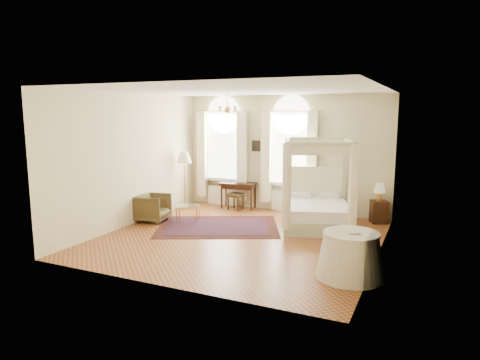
{
  "coord_description": "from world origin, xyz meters",
  "views": [
    {
      "loc": [
        3.91,
        -8.54,
        2.86
      ],
      "look_at": [
        -0.19,
        0.4,
        1.26
      ],
      "focal_mm": 32.0,
      "sensor_mm": 36.0,
      "label": 1
    }
  ],
  "objects_px": {
    "nightstand": "(379,212)",
    "armchair": "(153,208)",
    "canopy_bed": "(317,208)",
    "writing_desk": "(238,186)",
    "coffee_table": "(188,207)",
    "stool": "(236,196)",
    "side_table": "(350,255)",
    "floor_lamp": "(184,160)"
  },
  "relations": [
    {
      "from": "canopy_bed",
      "to": "armchair",
      "type": "height_order",
      "value": "canopy_bed"
    },
    {
      "from": "canopy_bed",
      "to": "writing_desk",
      "type": "relative_size",
      "value": 2.19
    },
    {
      "from": "stool",
      "to": "side_table",
      "type": "height_order",
      "value": "side_table"
    },
    {
      "from": "floor_lamp",
      "to": "stool",
      "type": "bearing_deg",
      "value": 20.13
    },
    {
      "from": "canopy_bed",
      "to": "nightstand",
      "type": "height_order",
      "value": "canopy_bed"
    },
    {
      "from": "armchair",
      "to": "stool",
      "type": "bearing_deg",
      "value": -43.64
    },
    {
      "from": "stool",
      "to": "floor_lamp",
      "type": "relative_size",
      "value": 0.29
    },
    {
      "from": "armchair",
      "to": "floor_lamp",
      "type": "distance_m",
      "value": 1.92
    },
    {
      "from": "canopy_bed",
      "to": "coffee_table",
      "type": "distance_m",
      "value": 3.32
    },
    {
      "from": "coffee_table",
      "to": "floor_lamp",
      "type": "distance_m",
      "value": 1.79
    },
    {
      "from": "nightstand",
      "to": "writing_desk",
      "type": "xyz_separation_m",
      "value": [
        -4.0,
        0.0,
        0.37
      ]
    },
    {
      "from": "nightstand",
      "to": "armchair",
      "type": "height_order",
      "value": "armchair"
    },
    {
      "from": "nightstand",
      "to": "side_table",
      "type": "bearing_deg",
      "value": -90.0
    },
    {
      "from": "stool",
      "to": "armchair",
      "type": "distance_m",
      "value": 2.53
    },
    {
      "from": "coffee_table",
      "to": "floor_lamp",
      "type": "bearing_deg",
      "value": 124.77
    },
    {
      "from": "writing_desk",
      "to": "coffee_table",
      "type": "distance_m",
      "value": 2.0
    },
    {
      "from": "writing_desk",
      "to": "coffee_table",
      "type": "bearing_deg",
      "value": -106.87
    },
    {
      "from": "writing_desk",
      "to": "armchair",
      "type": "distance_m",
      "value": 2.71
    },
    {
      "from": "side_table",
      "to": "writing_desk",
      "type": "bearing_deg",
      "value": 134.88
    },
    {
      "from": "nightstand",
      "to": "armchair",
      "type": "distance_m",
      "value": 5.87
    },
    {
      "from": "armchair",
      "to": "floor_lamp",
      "type": "bearing_deg",
      "value": -9.85
    },
    {
      "from": "side_table",
      "to": "stool",
      "type": "bearing_deg",
      "value": 136.26
    },
    {
      "from": "side_table",
      "to": "nightstand",
      "type": "bearing_deg",
      "value": 90.0
    },
    {
      "from": "nightstand",
      "to": "stool",
      "type": "xyz_separation_m",
      "value": [
        -3.99,
        -0.19,
        0.11
      ]
    },
    {
      "from": "coffee_table",
      "to": "nightstand",
      "type": "bearing_deg",
      "value": 22.54
    },
    {
      "from": "stool",
      "to": "coffee_table",
      "type": "height_order",
      "value": "stool"
    },
    {
      "from": "canopy_bed",
      "to": "nightstand",
      "type": "bearing_deg",
      "value": 38.41
    },
    {
      "from": "canopy_bed",
      "to": "armchair",
      "type": "distance_m",
      "value": 4.22
    },
    {
      "from": "canopy_bed",
      "to": "floor_lamp",
      "type": "xyz_separation_m",
      "value": [
        -4.04,
        0.37,
        0.94
      ]
    },
    {
      "from": "writing_desk",
      "to": "armchair",
      "type": "height_order",
      "value": "writing_desk"
    },
    {
      "from": "floor_lamp",
      "to": "side_table",
      "type": "bearing_deg",
      "value": -31.48
    },
    {
      "from": "nightstand",
      "to": "stool",
      "type": "bearing_deg",
      "value": -177.21
    },
    {
      "from": "nightstand",
      "to": "floor_lamp",
      "type": "relative_size",
      "value": 0.34
    },
    {
      "from": "canopy_bed",
      "to": "nightstand",
      "type": "xyz_separation_m",
      "value": [
        1.36,
        1.08,
        -0.21
      ]
    },
    {
      "from": "floor_lamp",
      "to": "writing_desk",
      "type": "bearing_deg",
      "value": 26.88
    },
    {
      "from": "canopy_bed",
      "to": "writing_desk",
      "type": "bearing_deg",
      "value": 157.77
    },
    {
      "from": "writing_desk",
      "to": "floor_lamp",
      "type": "relative_size",
      "value": 0.65
    },
    {
      "from": "writing_desk",
      "to": "floor_lamp",
      "type": "xyz_separation_m",
      "value": [
        -1.4,
        -0.71,
        0.77
      ]
    },
    {
      "from": "writing_desk",
      "to": "stool",
      "type": "distance_m",
      "value": 0.32
    },
    {
      "from": "floor_lamp",
      "to": "nightstand",
      "type": "bearing_deg",
      "value": 7.49
    },
    {
      "from": "canopy_bed",
      "to": "coffee_table",
      "type": "height_order",
      "value": "canopy_bed"
    },
    {
      "from": "canopy_bed",
      "to": "side_table",
      "type": "relative_size",
      "value": 2.04
    }
  ]
}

